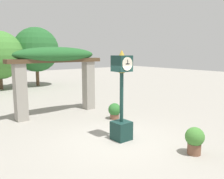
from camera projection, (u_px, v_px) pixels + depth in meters
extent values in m
plane|color=gray|center=(118.00, 140.00, 7.94)|extent=(60.00, 60.00, 0.00)
cube|color=#14332D|center=(121.00, 130.00, 7.98)|extent=(0.56, 0.56, 0.63)
cylinder|color=#14332D|center=(122.00, 97.00, 7.80)|extent=(0.12, 0.12, 1.64)
cylinder|color=gold|center=(122.00, 72.00, 7.67)|extent=(0.20, 0.20, 0.04)
cube|color=#14332D|center=(122.00, 63.00, 7.63)|extent=(0.52, 0.52, 0.52)
cylinder|color=beige|center=(127.00, 64.00, 7.42)|extent=(0.42, 0.02, 0.42)
cylinder|color=beige|center=(116.00, 63.00, 7.83)|extent=(0.42, 0.02, 0.42)
cube|color=black|center=(128.00, 64.00, 7.41)|extent=(0.15, 0.01, 0.02)
cube|color=black|center=(128.00, 62.00, 7.40)|extent=(0.02, 0.01, 0.14)
cone|color=gold|center=(122.00, 53.00, 7.57)|extent=(0.18, 0.18, 0.18)
cube|color=gray|center=(20.00, 93.00, 10.04)|extent=(0.47, 0.47, 2.45)
cube|color=gray|center=(88.00, 85.00, 12.18)|extent=(0.47, 0.47, 2.45)
cube|color=#4C3823|center=(59.00, 61.00, 10.72)|extent=(4.52, 0.13, 0.18)
cube|color=#4C3823|center=(57.00, 60.00, 10.85)|extent=(4.52, 0.13, 0.18)
cube|color=#4C3823|center=(56.00, 60.00, 10.97)|extent=(4.52, 0.13, 0.18)
cube|color=#4C3823|center=(54.00, 60.00, 11.09)|extent=(4.52, 0.13, 0.18)
ellipsoid|color=#235B28|center=(56.00, 55.00, 10.86)|extent=(3.95, 1.07, 0.70)
cylinder|color=brown|center=(115.00, 116.00, 10.48)|extent=(0.40, 0.40, 0.21)
sphere|color=#2D6B2D|center=(115.00, 109.00, 10.43)|extent=(0.56, 0.56, 0.56)
cylinder|color=brown|center=(194.00, 149.00, 6.85)|extent=(0.39, 0.39, 0.32)
sphere|color=#427F33|center=(195.00, 137.00, 6.79)|extent=(0.55, 0.55, 0.55)
cylinder|color=brown|center=(1.00, 81.00, 18.61)|extent=(0.28, 0.28, 1.36)
cylinder|color=brown|center=(37.00, 75.00, 20.57)|extent=(0.28, 0.28, 1.79)
sphere|color=#235B28|center=(36.00, 50.00, 20.22)|extent=(3.78, 3.78, 3.78)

